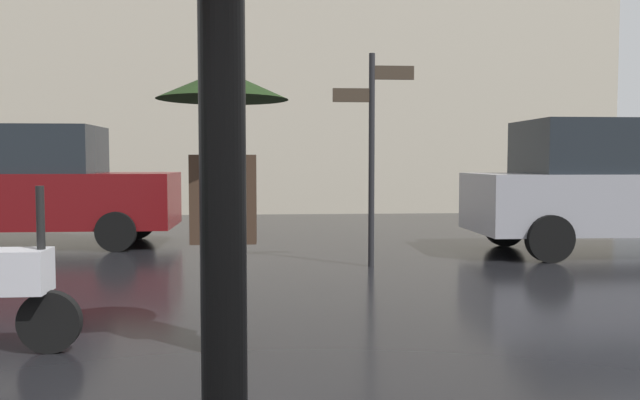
# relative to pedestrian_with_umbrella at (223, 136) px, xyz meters

# --- Properties ---
(pedestrian_with_umbrella) EXTENTS (0.97, 0.97, 2.08)m
(pedestrian_with_umbrella) POSITION_rel_pedestrian_with_umbrella_xyz_m (0.00, 0.00, 0.00)
(pedestrian_with_umbrella) COLOR black
(pedestrian_with_umbrella) RESTS_ON ground
(parked_car_left) EXTENTS (4.54, 1.82, 1.99)m
(parked_car_left) POSITION_rel_pedestrian_with_umbrella_xyz_m (-3.58, 6.29, -0.61)
(parked_car_left) COLOR #590C0F
(parked_car_left) RESTS_ON ground
(parked_car_right) EXTENTS (4.45, 1.91, 2.02)m
(parked_car_right) POSITION_rel_pedestrian_with_umbrella_xyz_m (5.61, 4.74, -0.58)
(parked_car_right) COLOR gray
(parked_car_right) RESTS_ON ground
(street_signpost) EXTENTS (1.08, 0.08, 2.83)m
(street_signpost) POSITION_rel_pedestrian_with_umbrella_xyz_m (1.71, 3.75, 0.12)
(street_signpost) COLOR black
(street_signpost) RESTS_ON ground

